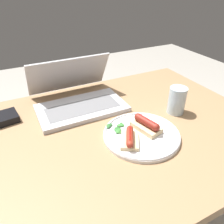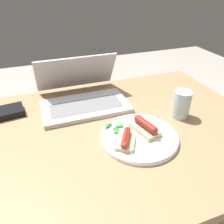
{
  "view_description": "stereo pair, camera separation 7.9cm",
  "coord_description": "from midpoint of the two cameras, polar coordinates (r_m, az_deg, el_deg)",
  "views": [
    {
      "loc": [
        -0.2,
        -0.57,
        1.24
      ],
      "look_at": [
        0.1,
        0.02,
        0.81
      ],
      "focal_mm": 35.0,
      "sensor_mm": 36.0,
      "label": 1
    },
    {
      "loc": [
        -0.13,
        -0.61,
        1.24
      ],
      "look_at": [
        0.1,
        0.02,
        0.81
      ],
      "focal_mm": 35.0,
      "sensor_mm": 36.0,
      "label": 2
    }
  ],
  "objects": [
    {
      "name": "sausage_toast_left",
      "position": [
        0.78,
        6.11,
        -3.41
      ],
      "size": [
        0.08,
        0.12,
        0.05
      ],
      "rotation": [
        0.0,
        0.0,
        4.96
      ],
      "color": "#D6B784",
      "rests_on": "plate"
    },
    {
      "name": "plate",
      "position": [
        0.77,
        4.79,
        -5.95
      ],
      "size": [
        0.27,
        0.27,
        0.02
      ],
      "color": "silver",
      "rests_on": "desk"
    },
    {
      "name": "laptop",
      "position": [
        0.95,
        -11.3,
        3.62
      ],
      "size": [
        0.36,
        0.31,
        0.19
      ],
      "color": "#B7B7BC",
      "rests_on": "desk"
    },
    {
      "name": "desk",
      "position": [
        0.82,
        -8.53,
        -9.75
      ],
      "size": [
        1.34,
        0.81,
        0.75
      ],
      "color": "#93704C",
      "rests_on": "ground_plane"
    },
    {
      "name": "external_drive",
      "position": [
        0.95,
        -29.23,
        -1.71
      ],
      "size": [
        0.13,
        0.1,
        0.03
      ],
      "rotation": [
        0.0,
        0.0,
        0.13
      ],
      "color": "black",
      "rests_on": "desk"
    },
    {
      "name": "sausage_toast_middle",
      "position": [
        0.72,
        1.5,
        -7.0
      ],
      "size": [
        0.1,
        0.11,
        0.04
      ],
      "rotation": [
        0.0,
        0.0,
        1.04
      ],
      "color": "#D6B784",
      "rests_on": "plate"
    },
    {
      "name": "salad_pile",
      "position": [
        0.78,
        -1.73,
        -4.29
      ],
      "size": [
        0.07,
        0.07,
        0.01
      ],
      "color": "#2D662D",
      "rests_on": "plate"
    },
    {
      "name": "drinking_glass",
      "position": [
        0.9,
        14.21,
        2.89
      ],
      "size": [
        0.07,
        0.07,
        0.11
      ],
      "color": "silver",
      "rests_on": "desk"
    }
  ]
}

